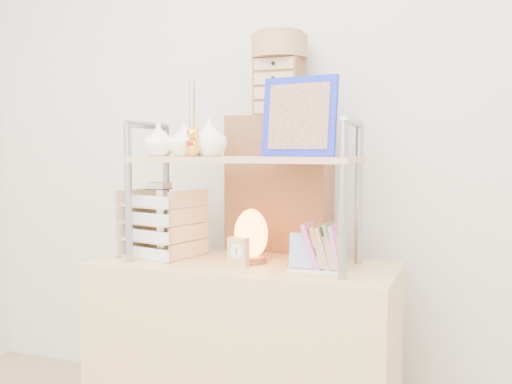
% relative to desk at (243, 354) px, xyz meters
% --- Properties ---
extents(desk, '(1.20, 0.50, 0.75)m').
position_rel_desk_xyz_m(desk, '(0.00, 0.00, 0.00)').
color(desk, tan).
rests_on(desk, ground).
extents(cabinet, '(0.46, 0.25, 1.35)m').
position_rel_desk_xyz_m(cabinet, '(0.03, 0.37, 0.30)').
color(cabinet, brown).
rests_on(cabinet, ground).
extents(hutch, '(0.90, 0.34, 0.74)m').
position_rel_desk_xyz_m(hutch, '(-0.05, 0.01, 0.80)').
color(hutch, gray).
rests_on(hutch, desk).
extents(letter_tray, '(0.31, 0.30, 0.31)m').
position_rel_desk_xyz_m(letter_tray, '(-0.38, 0.00, 0.50)').
color(letter_tray, tan).
rests_on(letter_tray, desk).
extents(salt_lamp, '(0.14, 0.13, 0.21)m').
position_rel_desk_xyz_m(salt_lamp, '(0.03, 0.01, 0.48)').
color(salt_lamp, brown).
rests_on(salt_lamp, desk).
extents(desk_clock, '(0.08, 0.05, 0.11)m').
position_rel_desk_xyz_m(desk_clock, '(0.01, -0.08, 0.43)').
color(desk_clock, tan).
rests_on(desk_clock, desk).
extents(postcard_stand, '(0.20, 0.08, 0.14)m').
position_rel_desk_xyz_m(postcard_stand, '(0.31, -0.06, 0.41)').
color(postcard_stand, white).
rests_on(postcard_stand, desk).
extents(drawer_chest, '(0.20, 0.16, 0.25)m').
position_rel_desk_xyz_m(drawer_chest, '(0.03, 0.35, 1.10)').
color(drawer_chest, brown).
rests_on(drawer_chest, cabinet).
extents(woven_basket, '(0.25, 0.25, 0.10)m').
position_rel_desk_xyz_m(woven_basket, '(0.03, 0.35, 1.28)').
color(woven_basket, olive).
rests_on(woven_basket, drawer_chest).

